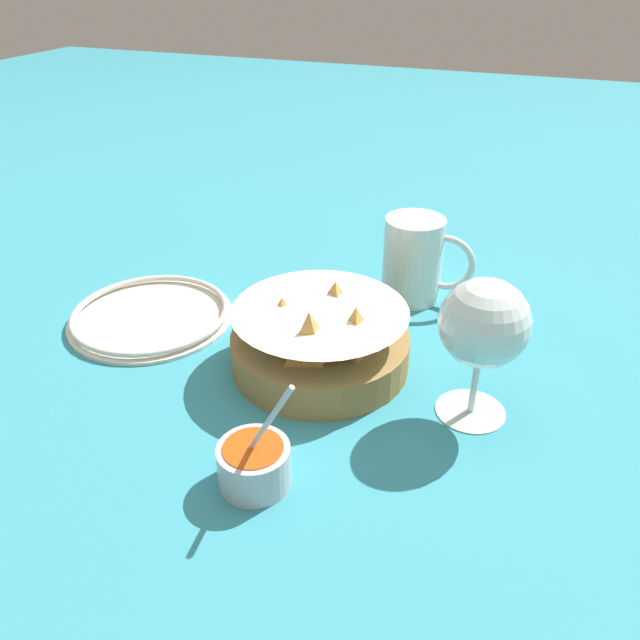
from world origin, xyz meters
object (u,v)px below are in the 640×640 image
food_basket (321,339)px  wine_glass (484,327)px  beer_mug (414,262)px  sauce_cup (254,463)px  side_plate (151,315)px

food_basket → wine_glass: 0.19m
wine_glass → beer_mug: bearing=118.3°
food_basket → sauce_cup: size_ratio=1.69×
beer_mug → side_plate: (-0.30, -0.18, -0.05)m
food_basket → wine_glass: wine_glass is taller
beer_mug → side_plate: 0.35m
side_plate → sauce_cup: bearing=-39.6°
food_basket → side_plate: food_basket is taller
food_basket → wine_glass: bearing=-7.4°
food_basket → side_plate: size_ratio=0.97×
sauce_cup → wine_glass: size_ratio=0.78×
sauce_cup → beer_mug: size_ratio=0.98×
food_basket → wine_glass: (0.18, -0.02, 0.07)m
beer_mug → side_plate: beer_mug is taller
food_basket → beer_mug: size_ratio=1.65×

